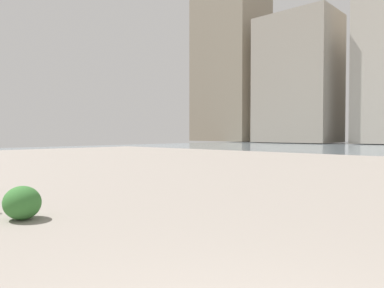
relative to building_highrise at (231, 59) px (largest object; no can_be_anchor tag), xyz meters
The scene contains 3 objects.
building_annex 19.24m from the building_highrise, behind, with size 14.35×10.31×23.81m.
building_highrise is the anchor object (origin of this frame).
shrub_round 78.07m from the building_highrise, 123.92° to the left, with size 0.73×0.65×0.62m.
Camera 1 is at (-0.70, 1.20, 1.57)m, focal length 32.85 mm.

